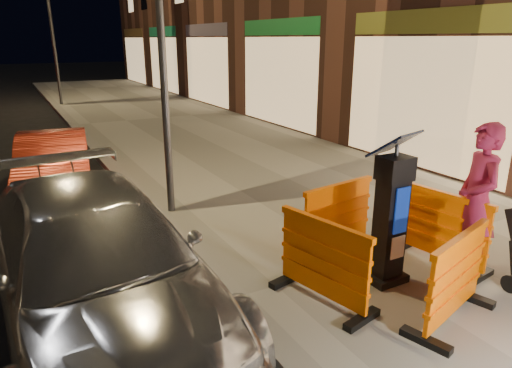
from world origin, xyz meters
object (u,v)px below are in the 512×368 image
barrier_back (337,218)px  car_red (58,195)px  barrier_front (456,279)px  parking_kiosk (391,214)px  barrier_kerbside (323,262)px  barrier_bldgside (443,228)px  man (477,200)px  car_silver (103,320)px

barrier_back → car_red: bearing=114.5°
barrier_front → barrier_back: bearing=74.2°
parking_kiosk → car_red: parking_kiosk is taller
car_red → barrier_kerbside: bearing=-62.6°
barrier_bldgside → man: (0.13, -0.32, 0.46)m
parking_kiosk → man: 1.13m
barrier_back → car_red: size_ratio=0.34×
barrier_front → barrier_kerbside: (-0.95, 0.95, 0.00)m
parking_kiosk → barrier_back: parking_kiosk is taller
car_red → man: size_ratio=1.93×
car_silver → man: man is taller
barrier_front → man: size_ratio=0.65×
barrier_kerbside → car_silver: 2.51m
parking_kiosk → barrier_front: parking_kiosk is taller
barrier_front → car_red: bearing=98.6°
barrier_bldgside → man: size_ratio=0.65×
barrier_back → parking_kiosk: bearing=-97.8°
barrier_front → barrier_kerbside: 1.34m
barrier_kerbside → car_red: (-2.12, 5.81, -0.63)m
car_red → man: (4.15, -6.14, 1.10)m
barrier_kerbside → car_red: bearing=7.2°
barrier_kerbside → car_silver: bearing=51.8°
car_silver → man: bearing=-20.6°
barrier_back → barrier_kerbside: same height
parking_kiosk → car_red: size_ratio=0.47×
barrier_kerbside → car_red: size_ratio=0.34×
parking_kiosk → man: man is taller
barrier_kerbside → man: man is taller
barrier_front → parking_kiosk: bearing=74.2°
barrier_bldgside → parking_kiosk: bearing=81.2°
parking_kiosk → barrier_bldgside: bearing=-10.8°
barrier_front → car_silver: barrier_front is taller
barrier_front → barrier_back: same height
parking_kiosk → barrier_front: size_ratio=1.40×
barrier_back → barrier_kerbside: size_ratio=1.00×
barrier_back → man: (1.08, -1.27, 0.46)m
parking_kiosk → car_silver: 3.46m
barrier_front → car_silver: bearing=131.8°
barrier_back → barrier_front: bearing=-97.8°
barrier_front → man: 1.33m
barrier_back → man: size_ratio=0.65×
barrier_back → car_red: (-3.07, 4.86, -0.63)m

